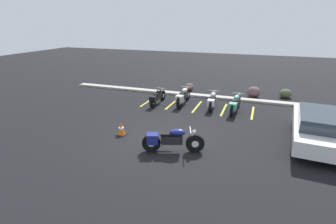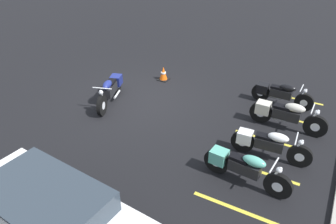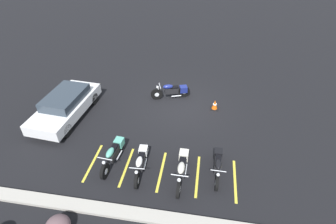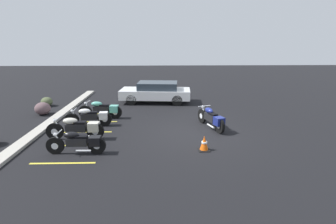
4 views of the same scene
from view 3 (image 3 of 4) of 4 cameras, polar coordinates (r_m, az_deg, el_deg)
ground at (r=14.33m, az=2.59°, el=1.36°), size 60.00×60.00×0.00m
motorcycle_navy_featured at (r=14.73m, az=1.01°, el=4.66°), size 2.15×0.97×0.88m
parked_bike_0 at (r=10.75m, az=10.77°, el=-11.11°), size 0.57×2.04×0.80m
parked_bike_1 at (r=10.40m, az=3.05°, el=-12.01°), size 0.64×2.27×0.89m
parked_bike_2 at (r=10.69m, az=-5.93°, el=-10.71°), size 0.59×2.10×0.82m
parked_bike_3 at (r=11.17m, az=-11.76°, el=-8.74°), size 0.62×2.19×0.86m
car_white at (r=14.18m, az=-21.37°, el=1.45°), size 2.14×4.43×1.29m
concrete_curb at (r=9.64m, az=-2.76°, el=-21.86°), size 18.00×0.50×0.12m
traffic_cone at (r=14.17m, az=10.14°, el=1.53°), size 0.40×0.40×0.54m
stall_line_0 at (r=10.91m, az=14.37°, el=-14.23°), size 0.10×2.10×0.00m
stall_line_1 at (r=10.81m, az=6.44°, el=-13.61°), size 0.10×2.10×0.00m
stall_line_2 at (r=10.89m, az=-1.45°, el=-12.74°), size 0.10×2.10×0.00m
stall_line_3 at (r=11.18m, az=-9.02°, el=-11.68°), size 0.10×2.10×0.00m
stall_line_4 at (r=11.64m, az=-16.05°, el=-10.51°), size 0.10×2.10×0.00m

